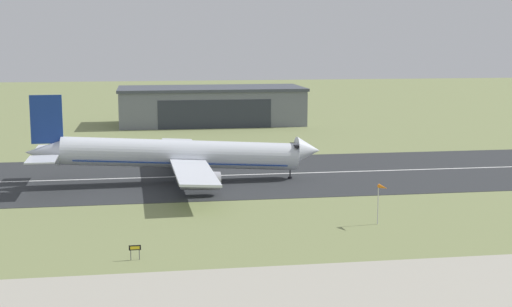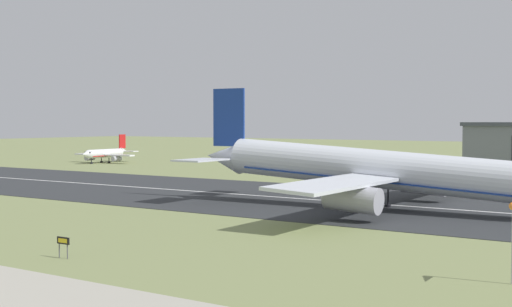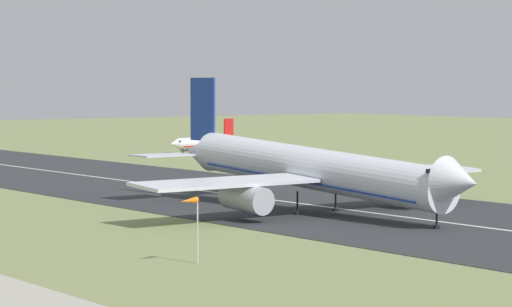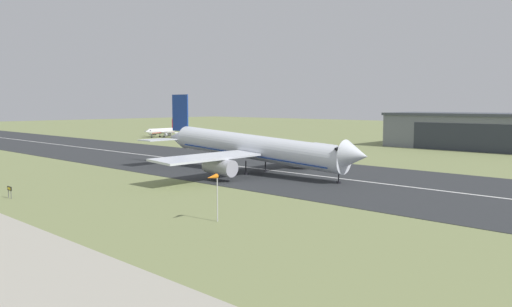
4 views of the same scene
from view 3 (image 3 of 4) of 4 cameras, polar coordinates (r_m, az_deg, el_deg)
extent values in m
cube|color=#2B2D30|center=(159.43, 3.28, -2.53)|extent=(509.00, 44.73, 0.06)
cube|color=silver|center=(159.42, 3.28, -2.51)|extent=(458.10, 0.70, 0.01)
cylinder|color=silver|center=(151.49, 2.78, -0.73)|extent=(44.79, 6.31, 7.68)
cone|color=silver|center=(133.74, 9.61, -1.31)|extent=(5.10, 5.34, 5.47)
cone|color=silver|center=(171.52, -2.70, 0.06)|extent=(6.62, 4.85, 5.04)
cube|color=black|center=(135.43, 8.81, -0.80)|extent=(1.23, 4.46, 0.50)
cube|color=navy|center=(151.60, 2.78, -1.27)|extent=(40.07, 5.94, 2.43)
cube|color=silver|center=(142.04, -1.39, -1.36)|extent=(7.23, 23.55, 0.77)
cylinder|color=#A8A8B2|center=(142.25, -0.47, -2.11)|extent=(7.03, 3.40, 3.61)
cube|color=silver|center=(160.52, 6.89, -0.85)|extent=(7.23, 23.55, 0.77)
cylinder|color=#A8A8B2|center=(158.41, 6.74, -1.58)|extent=(7.03, 3.40, 3.61)
cube|color=navy|center=(170.51, -2.53, 2.10)|extent=(5.68, 0.42, 8.87)
cube|color=silver|center=(167.41, -4.45, -0.08)|extent=(5.16, 8.10, 0.24)
cube|color=silver|center=(174.94, -0.82, 0.08)|extent=(5.16, 8.10, 0.24)
cylinder|color=black|center=(136.56, 8.50, -2.93)|extent=(0.24, 0.24, 2.97)
cylinder|color=black|center=(136.70, 8.49, -3.46)|extent=(0.84, 0.84, 0.44)
cylinder|color=black|center=(149.54, 1.96, -2.35)|extent=(0.24, 0.24, 2.97)
cylinder|color=black|center=(149.67, 1.96, -2.83)|extent=(0.84, 0.84, 0.44)
cylinder|color=black|center=(153.58, 3.76, -2.21)|extent=(0.24, 0.24, 2.97)
cylinder|color=black|center=(153.70, 3.76, -2.68)|extent=(0.84, 0.84, 0.44)
cylinder|color=white|center=(274.54, -2.55, 0.51)|extent=(3.17, 13.32, 2.42)
cone|color=white|center=(270.01, -3.86, 0.46)|extent=(2.54, 2.32, 2.42)
cone|color=white|center=(279.41, -1.22, 0.66)|extent=(2.34, 3.03, 2.18)
cube|color=black|center=(270.68, -3.65, 0.57)|extent=(2.12, 1.21, 0.44)
cube|color=red|center=(274.57, -2.55, 0.37)|extent=(2.97, 12.00, 0.20)
cube|color=white|center=(279.15, -3.32, 0.47)|extent=(9.49, 2.72, 0.40)
cylinder|color=#A8A8B2|center=(278.34, -3.30, 0.26)|extent=(1.68, 3.23, 1.50)
cube|color=white|center=(269.70, -1.84, 0.37)|extent=(9.49, 2.72, 0.40)
cylinder|color=#A8A8B2|center=(270.08, -2.01, 0.17)|extent=(1.68, 3.23, 1.50)
cube|color=red|center=(279.03, -1.30, 1.23)|extent=(0.43, 2.65, 4.12)
cube|color=white|center=(281.81, -1.62, 0.66)|extent=(3.83, 2.51, 0.24)
cube|color=white|center=(276.99, -0.84, 0.62)|extent=(3.83, 2.51, 0.24)
cylinder|color=black|center=(271.45, -3.46, 0.06)|extent=(0.24, 0.24, 1.58)
cylinder|color=black|center=(271.48, -3.46, -0.06)|extent=(0.84, 0.84, 0.44)
cylinder|color=black|center=(275.95, -2.69, 0.11)|extent=(0.24, 0.24, 1.58)
cylinder|color=black|center=(275.98, -2.69, -0.01)|extent=(0.84, 0.84, 0.44)
cylinder|color=black|center=(273.62, -2.32, 0.09)|extent=(0.24, 0.24, 1.58)
cylinder|color=black|center=(273.66, -2.32, -0.03)|extent=(0.84, 0.84, 0.44)
cylinder|color=#B7B7BC|center=(109.44, -2.77, -3.63)|extent=(0.14, 0.14, 6.06)
cone|color=orange|center=(108.26, -3.19, -2.23)|extent=(1.12, 2.15, 0.60)
camera|label=1|loc=(130.68, -53.57, 6.76)|focal=50.00mm
camera|label=2|loc=(77.62, -31.64, -0.32)|focal=50.00mm
camera|label=4|loc=(48.58, -14.22, 1.34)|focal=35.00mm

